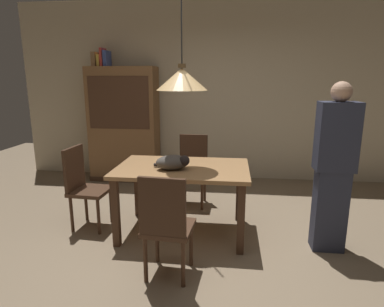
% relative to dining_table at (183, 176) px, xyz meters
% --- Properties ---
extents(ground, '(10.00, 10.00, 0.00)m').
position_rel_dining_table_xyz_m(ground, '(0.13, -0.49, -0.65)').
color(ground, '#847056').
extents(back_wall, '(6.40, 0.10, 2.90)m').
position_rel_dining_table_xyz_m(back_wall, '(0.13, 2.16, 0.80)').
color(back_wall, beige).
rests_on(back_wall, ground).
extents(dining_table, '(1.40, 0.90, 0.75)m').
position_rel_dining_table_xyz_m(dining_table, '(0.00, 0.00, 0.00)').
color(dining_table, '#A87A4C').
rests_on(dining_table, ground).
extents(chair_far_back, '(0.41, 0.41, 0.93)m').
position_rel_dining_table_xyz_m(chair_far_back, '(0.00, 0.88, -0.14)').
color(chair_far_back, '#472D1E').
rests_on(chair_far_back, ground).
extents(chair_near_front, '(0.43, 0.43, 0.93)m').
position_rel_dining_table_xyz_m(chair_near_front, '(-0.01, -0.88, -0.14)').
color(chair_near_front, '#472D1E').
rests_on(chair_near_front, ground).
extents(chair_left_side, '(0.43, 0.43, 0.93)m').
position_rel_dining_table_xyz_m(chair_left_side, '(-1.13, 0.01, -0.14)').
color(chair_left_side, '#472D1E').
rests_on(chair_left_side, ground).
extents(cat_sleeping, '(0.40, 0.31, 0.16)m').
position_rel_dining_table_xyz_m(cat_sleeping, '(-0.08, -0.11, 0.18)').
color(cat_sleeping, '#4C4742').
rests_on(cat_sleeping, dining_table).
extents(pendant_lamp, '(0.52, 0.52, 1.30)m').
position_rel_dining_table_xyz_m(pendant_lamp, '(0.00, 0.00, 1.01)').
color(pendant_lamp, '#E5B775').
extents(hutch_bookcase, '(1.12, 0.45, 1.85)m').
position_rel_dining_table_xyz_m(hutch_bookcase, '(-1.24, 1.83, 0.24)').
color(hutch_bookcase, brown).
rests_on(hutch_bookcase, ground).
extents(book_brown_thick, '(0.06, 0.24, 0.22)m').
position_rel_dining_table_xyz_m(book_brown_thick, '(-1.66, 1.83, 1.31)').
color(book_brown_thick, brown).
rests_on(book_brown_thick, hutch_bookcase).
extents(book_yellow_short, '(0.04, 0.20, 0.18)m').
position_rel_dining_table_xyz_m(book_yellow_short, '(-1.59, 1.83, 1.29)').
color(book_yellow_short, gold).
rests_on(book_yellow_short, hutch_bookcase).
extents(book_red_tall, '(0.04, 0.22, 0.28)m').
position_rel_dining_table_xyz_m(book_red_tall, '(-1.54, 1.83, 1.34)').
color(book_red_tall, '#B73833').
rests_on(book_red_tall, hutch_bookcase).
extents(book_blue_wide, '(0.06, 0.24, 0.24)m').
position_rel_dining_table_xyz_m(book_blue_wide, '(-1.47, 1.83, 1.32)').
color(book_blue_wide, '#384C93').
rests_on(book_blue_wide, hutch_bookcase).
extents(person_standing, '(0.36, 0.22, 1.64)m').
position_rel_dining_table_xyz_m(person_standing, '(1.48, -0.19, 0.18)').
color(person_standing, '#2D3347').
rests_on(person_standing, ground).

